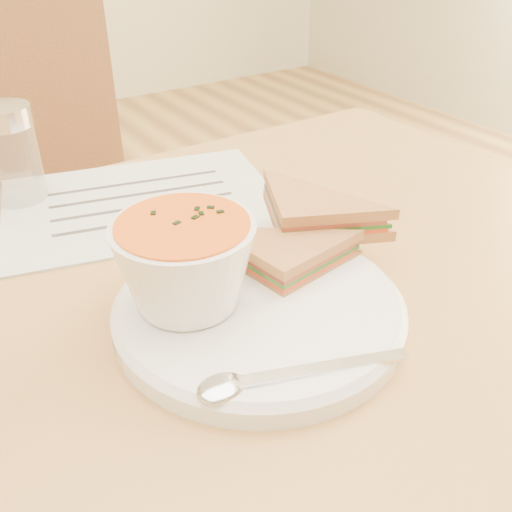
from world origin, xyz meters
TOP-DOWN VIEW (x-y plane):
  - chair_far at (-0.04, 0.54)m, footprint 0.46×0.46m
  - plate at (0.03, -0.04)m, footprint 0.30×0.30m
  - soup_bowl at (-0.03, -0.01)m, footprint 0.12×0.12m
  - sandwich_half_a at (0.04, -0.06)m, footprint 0.12×0.12m
  - sandwich_half_b at (0.08, -0.00)m, footprint 0.15×0.15m
  - spoon at (-0.00, -0.13)m, footprint 0.19×0.10m
  - paper_menu at (0.03, 0.22)m, footprint 0.37×0.31m
  - condiment_shaker at (-0.09, 0.31)m, footprint 0.08×0.08m

SIDE VIEW (x-z plane):
  - chair_far at x=-0.04m, z-range 0.00..0.98m
  - paper_menu at x=0.03m, z-range 0.75..0.75m
  - plate at x=0.03m, z-range 0.75..0.77m
  - spoon at x=0.00m, z-range 0.77..0.78m
  - sandwich_half_a at x=0.04m, z-range 0.77..0.80m
  - sandwich_half_b at x=0.08m, z-range 0.78..0.81m
  - soup_bowl at x=-0.03m, z-range 0.77..0.85m
  - condiment_shaker at x=-0.09m, z-range 0.75..0.87m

